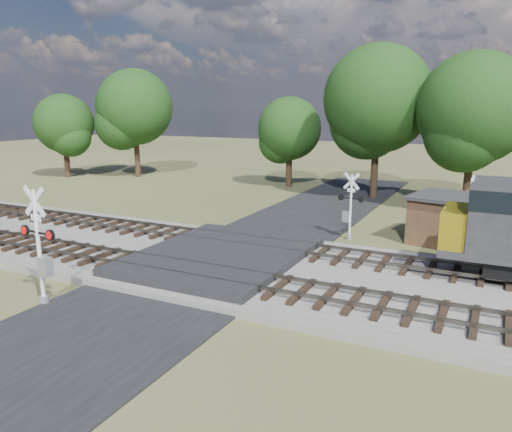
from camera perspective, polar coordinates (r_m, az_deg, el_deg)
The scene contains 10 objects.
ground at distance 22.97m, azimuth -4.67°, elevation -5.88°, with size 160.00×160.00×0.00m, color #404826.
ballast_bed at distance 20.47m, azimuth 21.24°, elevation -8.63°, with size 140.00×10.00×0.30m, color gray.
road at distance 22.96m, azimuth -4.67°, elevation -5.78°, with size 7.00×60.00×0.08m, color black.
crossing_panel at distance 23.28m, azimuth -4.05°, elevation -4.80°, with size 7.00×9.00×0.62m, color #262628.
track_near at distance 19.76m, azimuth 0.16°, elevation -7.68°, with size 140.00×2.60×0.33m.
track_far at distance 24.13m, azimuth 5.41°, elevation -3.95°, with size 140.00×2.60×0.33m.
crossing_signal_near at distance 19.80m, azimuth -23.32°, elevation -4.30°, with size 1.80×0.40×4.46m.
crossing_signal_far at distance 27.69m, azimuth 10.59°, elevation 0.47°, with size 1.50×0.36×3.73m.
equipment_shed at distance 28.48m, azimuth 21.26°, elevation -0.33°, with size 4.53×4.53×2.60m.
treeline at distance 39.36m, azimuth 26.15°, elevation 10.77°, with size 82.11×12.41×11.85m.
Camera 1 is at (11.28, -18.65, 7.26)m, focal length 35.00 mm.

